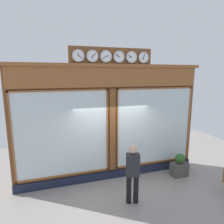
{
  "coord_description": "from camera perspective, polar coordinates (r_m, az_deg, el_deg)",
  "views": [
    {
      "loc": [
        1.9,
        6.01,
        3.53
      ],
      "look_at": [
        0.0,
        0.0,
        2.33
      ],
      "focal_mm": 31.66,
      "sensor_mm": 36.0,
      "label": 1
    }
  ],
  "objects": [
    {
      "name": "planter_shrub",
      "position": [
        7.46,
        19.02,
        -12.56
      ],
      "size": [
        0.34,
        0.34,
        0.34
      ],
      "primitive_type": "sphere",
      "color": "#285623",
      "rests_on": "planter_box"
    },
    {
      "name": "pedestrian",
      "position": [
        5.63,
        6.01,
        -16.77
      ],
      "size": [
        0.41,
        0.31,
        1.69
      ],
      "color": "black",
      "rests_on": "ground_plane"
    },
    {
      "name": "planter_box",
      "position": [
        7.63,
        18.82,
        -15.39
      ],
      "size": [
        0.56,
        0.36,
        0.47
      ],
      "primitive_type": "cube",
      "color": "#4C4742",
      "rests_on": "ground_plane"
    },
    {
      "name": "shop_facade",
      "position": [
        6.61,
        -0.33,
        -2.9
      ],
      "size": [
        6.37,
        0.42,
        4.35
      ],
      "color": "brown",
      "rests_on": "ground_plane"
    }
  ]
}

